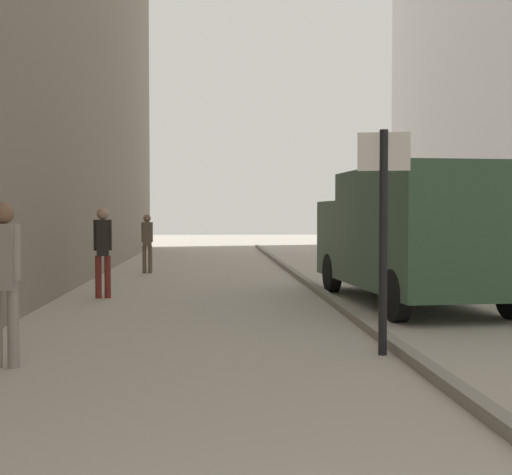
# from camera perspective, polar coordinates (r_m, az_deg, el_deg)

# --- Properties ---
(ground_plane) EXTENTS (80.00, 80.00, 0.00)m
(ground_plane) POSITION_cam_1_polar(r_m,az_deg,el_deg) (13.13, -1.02, -5.15)
(ground_plane) COLOR #A8A093
(kerb_strip) EXTENTS (0.16, 40.00, 0.12)m
(kerb_strip) POSITION_cam_1_polar(r_m,az_deg,el_deg) (13.29, 5.83, -4.82)
(kerb_strip) COLOR gray
(kerb_strip) RESTS_ON ground_plane
(pedestrian_main_foreground) EXTENTS (0.32, 0.21, 1.61)m
(pedestrian_main_foreground) POSITION_cam_1_polar(r_m,az_deg,el_deg) (18.93, -9.11, -0.15)
(pedestrian_main_foreground) COLOR brown
(pedestrian_main_foreground) RESTS_ON ground_plane
(pedestrian_mid_block) EXTENTS (0.35, 0.23, 1.75)m
(pedestrian_mid_block) POSITION_cam_1_polar(r_m,az_deg,el_deg) (13.48, -12.72, -0.71)
(pedestrian_mid_block) COLOR maroon
(pedestrian_mid_block) RESTS_ON ground_plane
(pedestrian_far_crossing) EXTENTS (0.35, 0.23, 1.76)m
(pedestrian_far_crossing) POSITION_cam_1_polar(r_m,az_deg,el_deg) (7.68, -20.36, -2.76)
(pedestrian_far_crossing) COLOR gray
(pedestrian_far_crossing) RESTS_ON ground_plane
(delivery_van) EXTENTS (2.49, 5.73, 2.42)m
(delivery_van) POSITION_cam_1_polar(r_m,az_deg,el_deg) (12.62, 12.78, 0.42)
(delivery_van) COLOR #335138
(delivery_van) RESTS_ON ground_plane
(street_sign_post) EXTENTS (0.59, 0.16, 2.60)m
(street_sign_post) POSITION_cam_1_polar(r_m,az_deg,el_deg) (7.96, 10.62, 1.32)
(street_sign_post) COLOR black
(street_sign_post) RESTS_ON ground_plane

